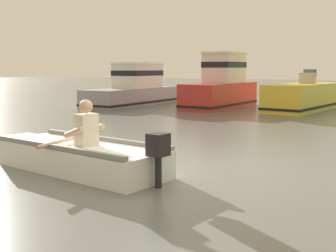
{
  "coord_description": "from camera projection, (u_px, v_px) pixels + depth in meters",
  "views": [
    {
      "loc": [
        3.33,
        -6.51,
        1.69
      ],
      "look_at": [
        -0.59,
        1.18,
        0.55
      ],
      "focal_mm": 47.07,
      "sensor_mm": 36.0,
      "label": 1
    }
  ],
  "objects": [
    {
      "name": "ground_plane",
      "position": [
        167.0,
        168.0,
        7.47
      ],
      "size": [
        120.0,
        120.0,
        0.0
      ],
      "primitive_type": "plane",
      "color": "slate"
    },
    {
      "name": "rowboat_with_person",
      "position": [
        78.0,
        155.0,
        7.28
      ],
      "size": [
        3.71,
        2.06,
        1.19
      ],
      "color": "white",
      "rests_on": "ground"
    },
    {
      "name": "moored_boat_grey",
      "position": [
        134.0,
        89.0,
        20.62
      ],
      "size": [
        2.08,
        5.75,
        1.95
      ],
      "color": "gray",
      "rests_on": "ground"
    },
    {
      "name": "moored_boat_red",
      "position": [
        221.0,
        87.0,
        18.93
      ],
      "size": [
        2.03,
        4.74,
        2.38
      ],
      "color": "#B72D28",
      "rests_on": "ground"
    },
    {
      "name": "moored_boat_yellow",
      "position": [
        304.0,
        97.0,
        17.78
      ],
      "size": [
        2.45,
        5.14,
        1.64
      ],
      "color": "gold",
      "rests_on": "ground"
    }
  ]
}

